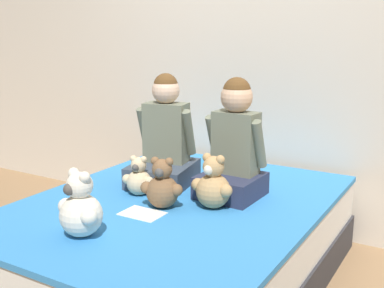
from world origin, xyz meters
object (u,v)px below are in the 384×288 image
(child_on_left, at_px, (165,142))
(teddy_bear_held_by_right_child, at_px, (213,185))
(teddy_bear_at_foot_of_bed, at_px, (80,209))
(sign_card, at_px, (142,214))
(teddy_bear_between_children, at_px, (162,187))
(bed, at_px, (177,242))
(child_on_right, at_px, (234,147))
(teddy_bear_held_by_left_child, at_px, (139,179))

(child_on_left, xyz_separation_m, teddy_bear_held_by_right_child, (0.46, -0.24, -0.13))
(teddy_bear_at_foot_of_bed, distance_m, sign_card, 0.38)
(child_on_left, relative_size, teddy_bear_held_by_right_child, 2.29)
(sign_card, bearing_deg, child_on_left, 111.52)
(teddy_bear_at_foot_of_bed, bearing_deg, teddy_bear_between_children, 91.23)
(child_on_left, relative_size, teddy_bear_between_children, 2.43)
(bed, xyz_separation_m, teddy_bear_held_by_right_child, (0.22, 0.01, 0.36))
(child_on_left, height_order, child_on_right, same)
(teddy_bear_at_foot_of_bed, bearing_deg, teddy_bear_held_by_left_child, 115.50)
(bed, relative_size, teddy_bear_held_by_left_child, 8.56)
(bed, xyz_separation_m, sign_card, (-0.04, -0.25, 0.24))
(bed, distance_m, child_on_left, 0.59)
(child_on_right, relative_size, teddy_bear_between_children, 2.43)
(teddy_bear_held_by_right_child, distance_m, sign_card, 0.39)
(sign_card, bearing_deg, teddy_bear_held_by_right_child, 45.15)
(teddy_bear_held_by_right_child, distance_m, teddy_bear_at_foot_of_bed, 0.69)
(child_on_left, distance_m, teddy_bear_held_by_left_child, 0.31)
(bed, bearing_deg, sign_card, -99.21)
(teddy_bear_held_by_left_child, xyz_separation_m, teddy_bear_between_children, (0.23, -0.10, 0.02))
(teddy_bear_between_children, relative_size, sign_card, 1.28)
(teddy_bear_held_by_right_child, bearing_deg, bed, -173.59)
(child_on_right, distance_m, teddy_bear_at_foot_of_bed, 0.92)
(teddy_bear_held_by_left_child, distance_m, sign_card, 0.31)
(child_on_left, xyz_separation_m, teddy_bear_held_by_left_child, (0.01, -0.27, -0.15))
(teddy_bear_held_by_right_child, bearing_deg, sign_card, -130.37)
(bed, distance_m, teddy_bear_held_by_left_child, 0.41)
(bed, xyz_separation_m, teddy_bear_at_foot_of_bed, (-0.12, -0.60, 0.37))
(teddy_bear_between_children, bearing_deg, child_on_left, 106.14)
(child_on_right, bearing_deg, teddy_bear_held_by_left_child, -147.36)
(teddy_bear_held_by_right_child, height_order, teddy_bear_between_children, teddy_bear_held_by_right_child)
(child_on_right, relative_size, teddy_bear_at_foot_of_bed, 2.14)
(teddy_bear_held_by_left_child, bearing_deg, child_on_left, 79.97)
(sign_card, bearing_deg, child_on_right, 62.39)
(teddy_bear_between_children, xyz_separation_m, sign_card, (-0.03, -0.13, -0.11))
(teddy_bear_at_foot_of_bed, relative_size, sign_card, 1.45)
(teddy_bear_held_by_left_child, height_order, teddy_bear_between_children, teddy_bear_between_children)
(sign_card, bearing_deg, teddy_bear_held_by_left_child, 129.76)
(teddy_bear_at_foot_of_bed, xyz_separation_m, sign_card, (0.08, 0.35, -0.13))
(child_on_right, relative_size, teddy_bear_held_by_left_child, 2.92)
(bed, bearing_deg, teddy_bear_between_children, -92.88)
(child_on_left, relative_size, teddy_bear_held_by_left_child, 2.92)
(teddy_bear_between_children, bearing_deg, teddy_bear_at_foot_of_bed, -118.87)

